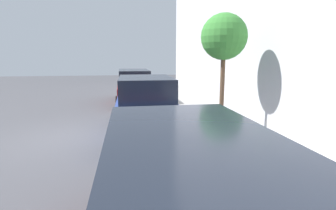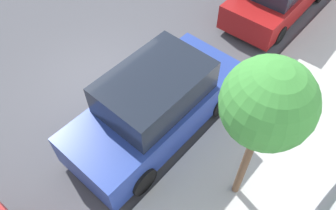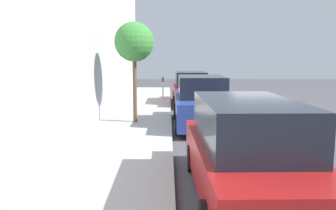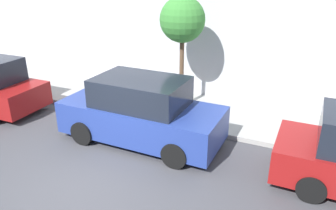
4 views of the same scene
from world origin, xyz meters
name	(u,v)px [view 2 (image 2 of 4)]	position (x,y,z in m)	size (l,w,h in m)	color
ground_plane	(101,82)	(0.00, 0.00, 0.00)	(60.00, 60.00, 0.00)	#424247
sidewalk	(243,182)	(4.97, 0.00, 0.07)	(2.94, 32.00, 0.15)	#9E9E99
parked_suv_second	(156,105)	(2.35, -0.11, 0.93)	(2.08, 4.82, 1.98)	navy
street_tree	(267,105)	(4.95, -0.30, 3.26)	(1.53, 1.53, 3.91)	brown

